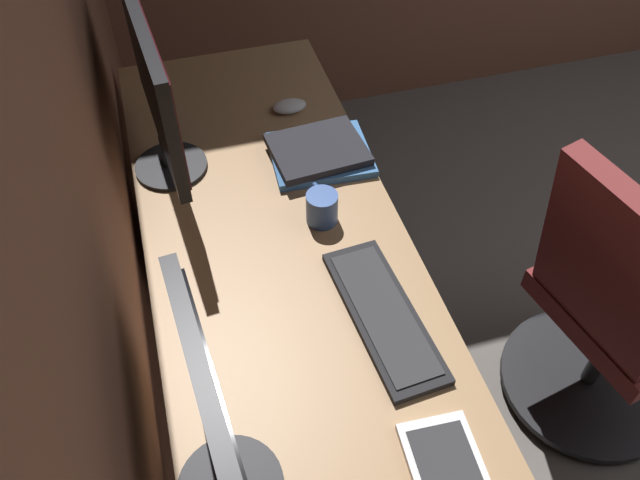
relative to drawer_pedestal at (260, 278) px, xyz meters
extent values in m
cube|color=brown|center=(-0.80, 0.37, 0.95)|extent=(4.73, 0.10, 2.60)
cube|color=#936D47|center=(-0.42, -0.03, 0.37)|extent=(2.23, 0.65, 0.03)
cylinder|color=silver|center=(0.63, -0.29, 0.00)|extent=(0.05, 0.05, 0.70)
cylinder|color=silver|center=(0.63, 0.24, 0.00)|extent=(0.05, 0.05, 0.70)
cube|color=#936D47|center=(0.00, 0.00, 0.00)|extent=(0.40, 0.50, 0.69)
cube|color=silver|center=(0.00, -0.25, 0.00)|extent=(0.37, 0.01, 0.61)
cylinder|color=black|center=(-0.78, 0.20, 0.44)|extent=(0.04, 0.04, 0.10)
cube|color=black|center=(-0.78, 0.20, 0.64)|extent=(0.48, 0.07, 0.30)
cube|color=black|center=(-0.79, 0.18, 0.64)|extent=(0.44, 0.04, 0.26)
cylinder|color=black|center=(0.15, 0.19, 0.39)|extent=(0.20, 0.20, 0.01)
cylinder|color=black|center=(0.15, 0.19, 0.44)|extent=(0.04, 0.04, 0.10)
cube|color=black|center=(0.15, 0.19, 0.66)|extent=(0.54, 0.07, 0.34)
cube|color=#330F14|center=(0.15, 0.18, 0.66)|extent=(0.50, 0.05, 0.30)
cube|color=black|center=(-0.50, -0.20, 0.39)|extent=(0.43, 0.17, 0.02)
cube|color=#2D2D30|center=(-0.50, -0.20, 0.40)|extent=(0.39, 0.14, 0.00)
ellipsoid|color=silver|center=(0.31, -0.19, 0.40)|extent=(0.06, 0.10, 0.03)
cube|color=#38669E|center=(0.07, -0.22, 0.39)|extent=(0.25, 0.29, 0.02)
cube|color=black|center=(0.07, -0.21, 0.42)|extent=(0.23, 0.27, 0.02)
cylinder|color=#335193|center=(-0.16, -0.16, 0.43)|extent=(0.08, 0.08, 0.09)
torus|color=#335193|center=(-0.11, -0.16, 0.43)|extent=(0.06, 0.01, 0.06)
cube|color=maroon|center=(-0.48, -0.98, 0.11)|extent=(0.51, 0.50, 0.07)
cube|color=maroon|center=(-0.52, -0.77, 0.40)|extent=(0.41, 0.20, 0.50)
cylinder|color=black|center=(-0.48, -0.98, -0.10)|extent=(0.05, 0.05, 0.37)
cylinder|color=black|center=(-0.48, -0.98, -0.31)|extent=(0.56, 0.56, 0.03)
camera|label=1|loc=(-1.28, 0.17, 1.59)|focal=36.28mm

